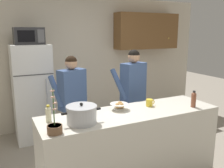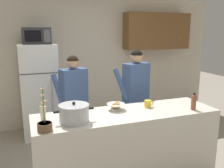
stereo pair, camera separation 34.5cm
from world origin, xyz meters
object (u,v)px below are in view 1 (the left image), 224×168
(bottle_mid_counter, at_px, (194,99))
(refrigerator, at_px, (33,93))
(microwave, at_px, (29,36))
(potted_orchid, at_px, (55,127))
(cooking_pot, at_px, (82,114))
(coffee_mug, at_px, (149,103))
(bread_bowl, at_px, (119,106))
(person_by_sink, at_px, (133,88))
(bottle_near_edge, at_px, (48,114))
(person_near_pot, at_px, (72,96))

(bottle_mid_counter, bearing_deg, refrigerator, 130.92)
(microwave, bearing_deg, potted_orchid, -92.42)
(cooking_pot, distance_m, coffee_mug, 1.05)
(microwave, height_order, bread_bowl, microwave)
(bread_bowl, bearing_deg, microwave, 116.23)
(potted_orchid, bearing_deg, bread_bowl, 22.47)
(person_by_sink, bearing_deg, bottle_mid_counter, -69.80)
(bread_bowl, height_order, bottle_mid_counter, bottle_mid_counter)
(cooking_pot, distance_m, bread_bowl, 0.64)
(bread_bowl, distance_m, bottle_mid_counter, 1.00)
(microwave, relative_size, bottle_mid_counter, 2.16)
(coffee_mug, height_order, bread_bowl, bread_bowl)
(bottle_near_edge, bearing_deg, cooking_pot, -32.21)
(potted_orchid, bearing_deg, microwave, 87.58)
(microwave, bearing_deg, cooking_pot, -82.84)
(person_near_pot, xyz_separation_m, coffee_mug, (0.83, -0.82, 0.00))
(refrigerator, xyz_separation_m, microwave, (0.00, -0.02, 0.99))
(potted_orchid, bearing_deg, refrigerator, 87.60)
(cooking_pot, distance_m, bottle_mid_counter, 1.53)
(cooking_pot, xyz_separation_m, bottle_mid_counter, (1.53, -0.10, 0.01))
(person_near_pot, bearing_deg, potted_orchid, -114.47)
(refrigerator, relative_size, microwave, 3.53)
(person_near_pot, height_order, bread_bowl, person_near_pot)
(microwave, bearing_deg, bottle_near_edge, -92.50)
(person_near_pot, bearing_deg, bread_bowl, -63.42)
(person_near_pot, xyz_separation_m, person_by_sink, (0.97, -0.15, 0.05))
(refrigerator, height_order, bottle_near_edge, refrigerator)
(bottle_near_edge, distance_m, potted_orchid, 0.34)
(coffee_mug, height_order, bottle_mid_counter, bottle_mid_counter)
(coffee_mug, distance_m, bottle_mid_counter, 0.58)
(person_by_sink, relative_size, bottle_near_edge, 8.35)
(coffee_mug, bearing_deg, bottle_mid_counter, -30.04)
(refrigerator, relative_size, cooking_pot, 3.79)
(person_near_pot, relative_size, potted_orchid, 3.45)
(person_by_sink, xyz_separation_m, bottle_near_edge, (-1.49, -0.67, -0.00))
(person_near_pot, xyz_separation_m, cooking_pot, (-0.20, -1.02, 0.05))
(bread_bowl, bearing_deg, potted_orchid, -157.53)
(bread_bowl, xyz_separation_m, bottle_mid_counter, (0.94, -0.33, 0.06))
(refrigerator, xyz_separation_m, person_by_sink, (1.41, -1.07, 0.17))
(microwave, height_order, person_near_pot, microwave)
(person_by_sink, relative_size, bread_bowl, 6.93)
(bottle_near_edge, relative_size, potted_orchid, 0.43)
(person_by_sink, xyz_separation_m, bottle_mid_counter, (0.36, -0.97, 0.01))
(person_near_pot, height_order, potted_orchid, person_near_pot)
(coffee_mug, relative_size, potted_orchid, 0.29)
(bottle_mid_counter, bearing_deg, bread_bowl, 160.44)
(person_by_sink, relative_size, cooking_pot, 3.65)
(bottle_near_edge, bearing_deg, refrigerator, 87.53)
(refrigerator, xyz_separation_m, coffee_mug, (1.27, -1.75, 0.12))
(bottle_mid_counter, xyz_separation_m, potted_orchid, (-1.86, -0.05, -0.04))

